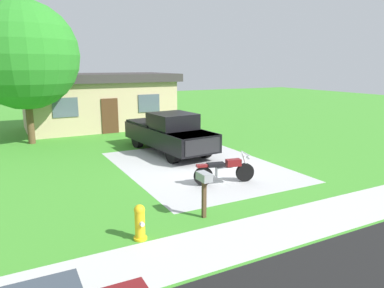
{
  "coord_description": "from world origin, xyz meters",
  "views": [
    {
      "loc": [
        -6.87,
        -12.41,
        4.03
      ],
      "look_at": [
        -0.17,
        0.2,
        0.9
      ],
      "focal_mm": 33.67,
      "sensor_mm": 36.0,
      "label": 1
    }
  ],
  "objects_px": {
    "motorcycle": "(225,170)",
    "pickup_truck": "(168,132)",
    "fire_hydrant": "(140,222)",
    "shade_tree": "(24,55)",
    "neighbor_house": "(99,100)",
    "mailbox": "(204,183)"
  },
  "relations": [
    {
      "from": "motorcycle",
      "to": "pickup_truck",
      "type": "relative_size",
      "value": 0.38
    },
    {
      "from": "motorcycle",
      "to": "fire_hydrant",
      "type": "distance_m",
      "value": 4.77
    },
    {
      "from": "shade_tree",
      "to": "neighbor_house",
      "type": "bearing_deg",
      "value": 37.76
    },
    {
      "from": "pickup_truck",
      "to": "shade_tree",
      "type": "height_order",
      "value": "shade_tree"
    },
    {
      "from": "shade_tree",
      "to": "neighbor_house",
      "type": "xyz_separation_m",
      "value": [
        4.46,
        3.45,
        -2.72
      ]
    },
    {
      "from": "motorcycle",
      "to": "neighbor_house",
      "type": "xyz_separation_m",
      "value": [
        -0.93,
        13.73,
        1.32
      ]
    },
    {
      "from": "motorcycle",
      "to": "neighbor_house",
      "type": "distance_m",
      "value": 13.82
    },
    {
      "from": "motorcycle",
      "to": "pickup_truck",
      "type": "height_order",
      "value": "pickup_truck"
    },
    {
      "from": "neighbor_house",
      "to": "fire_hydrant",
      "type": "bearing_deg",
      "value": -100.8
    },
    {
      "from": "fire_hydrant",
      "to": "neighbor_house",
      "type": "height_order",
      "value": "neighbor_house"
    },
    {
      "from": "neighbor_house",
      "to": "shade_tree",
      "type": "bearing_deg",
      "value": -142.24
    },
    {
      "from": "shade_tree",
      "to": "neighbor_house",
      "type": "distance_m",
      "value": 6.26
    },
    {
      "from": "pickup_truck",
      "to": "mailbox",
      "type": "distance_m",
      "value": 7.66
    },
    {
      "from": "shade_tree",
      "to": "pickup_truck",
      "type": "bearing_deg",
      "value": -42.61
    },
    {
      "from": "pickup_truck",
      "to": "fire_hydrant",
      "type": "height_order",
      "value": "pickup_truck"
    },
    {
      "from": "motorcycle",
      "to": "fire_hydrant",
      "type": "bearing_deg",
      "value": -147.73
    },
    {
      "from": "pickup_truck",
      "to": "mailbox",
      "type": "bearing_deg",
      "value": -107.04
    },
    {
      "from": "motorcycle",
      "to": "mailbox",
      "type": "xyz_separation_m",
      "value": [
        -2.08,
        -2.16,
        0.51
      ]
    },
    {
      "from": "fire_hydrant",
      "to": "mailbox",
      "type": "height_order",
      "value": "mailbox"
    },
    {
      "from": "pickup_truck",
      "to": "neighbor_house",
      "type": "bearing_deg",
      "value": 97.31
    },
    {
      "from": "mailbox",
      "to": "neighbor_house",
      "type": "distance_m",
      "value": 15.95
    },
    {
      "from": "motorcycle",
      "to": "mailbox",
      "type": "height_order",
      "value": "mailbox"
    }
  ]
}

